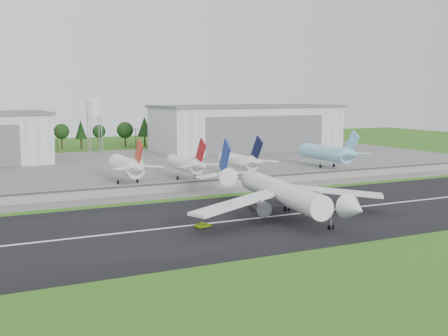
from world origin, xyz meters
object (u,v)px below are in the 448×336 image
parked_jet_navy (242,161)px  parked_jet_skyblue (329,153)px  ground_vehicle (203,225)px  main_airliner (282,197)px  parked_jet_red_a (129,166)px  parked_jet_red_b (188,164)px

parked_jet_navy → parked_jet_skyblue: 44.97m
ground_vehicle → parked_jet_navy: (46.98, 69.68, 5.22)m
main_airliner → ground_vehicle: (-23.39, -2.73, -4.20)m
main_airliner → parked_jet_navy: bearing=-101.6°
parked_jet_red_a → parked_jet_navy: bearing=-0.1°
main_airliner → parked_jet_navy: main_airliner is taller
parked_jet_red_b → parked_jet_skyblue: 67.01m
ground_vehicle → parked_jet_red_a: parked_jet_red_a is taller
main_airliner → parked_jet_red_b: (1.46, 66.94, 0.99)m
parked_jet_red_b → parked_jet_navy: bearing=0.0°
ground_vehicle → parked_jet_red_b: 74.15m
parked_jet_red_b → parked_jet_skyblue: bearing=4.4°
parked_jet_red_b → parked_jet_navy: 22.13m
ground_vehicle → parked_jet_red_b: parked_jet_red_b is taller
parked_jet_navy → parked_jet_skyblue: size_ratio=0.84×
ground_vehicle → parked_jet_red_a: 70.04m
main_airliner → ground_vehicle: main_airliner is taller
ground_vehicle → parked_jet_skyblue: (91.66, 74.77, 5.71)m
parked_jet_skyblue → parked_jet_red_a: bearing=-176.8°
main_airliner → parked_jet_red_a: main_airliner is taller
ground_vehicle → parked_jet_red_a: size_ratio=0.14×
main_airliner → parked_jet_red_a: bearing=-65.0°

